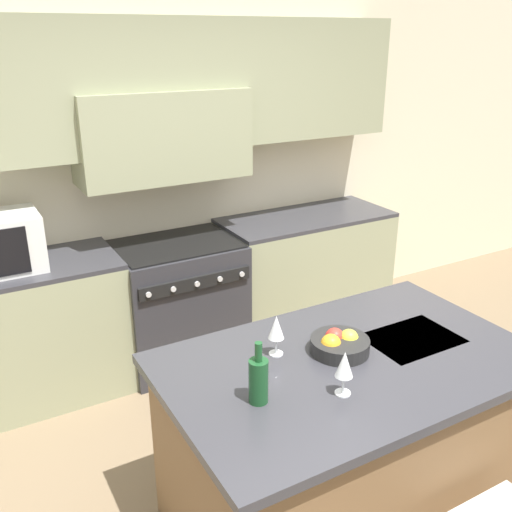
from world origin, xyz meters
name	(u,v)px	position (x,y,z in m)	size (l,w,h in m)	color
back_cabinetry	(156,140)	(0.00, 2.18, 1.60)	(10.00, 0.46, 2.70)	beige
back_counter	(178,299)	(0.00, 1.93, 0.47)	(3.64, 0.62, 0.94)	gray
range_stove	(179,302)	(0.00, 1.91, 0.46)	(0.87, 0.70, 0.92)	#2D2D33
kitchen_island	(344,441)	(0.11, 0.08, 0.46)	(1.69, 1.05, 0.92)	brown
wine_bottle	(258,380)	(-0.41, 0.01, 1.02)	(0.08, 0.08, 0.27)	#194723
wine_glass_near	(344,366)	(-0.08, -0.11, 1.05)	(0.07, 0.07, 0.20)	white
wine_glass_far	(276,328)	(-0.16, 0.28, 1.05)	(0.07, 0.07, 0.20)	white
fruit_bowl	(339,344)	(0.11, 0.16, 0.96)	(0.27, 0.27, 0.10)	black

